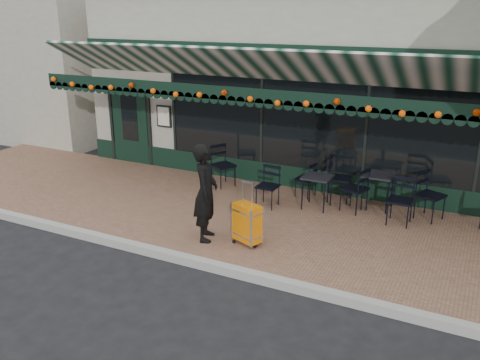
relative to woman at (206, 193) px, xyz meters
The scene contains 16 objects.
ground 1.35m from the woman, 49.21° to the right, with size 80.00×80.00×0.00m, color black.
sidewalk 1.74m from the woman, 66.60° to the left, with size 18.00×4.00×0.15m, color brown.
curb 1.34m from the woman, 52.38° to the right, with size 18.00×0.16×0.15m, color #9E9E99.
restaurant_building 7.30m from the woman, 85.40° to the left, with size 12.00×9.60×4.50m.
neighbor_building_left 14.49m from the woman, 149.45° to the left, with size 12.00×8.00×4.80m, color #A9A594.
woman is the anchor object (origin of this frame).
suitcase 0.90m from the woman, 10.44° to the left, with size 0.57×0.44×1.14m.
cafe_table_a 3.74m from the woman, 49.99° to the left, with size 0.60×0.60×0.74m.
cafe_table_b 2.66m from the woman, 61.01° to the left, with size 0.56×0.56×0.69m.
chair_a_left 3.23m from the woman, 51.05° to the left, with size 0.47×0.47×0.93m, color black, non-canonical shape.
chair_a_right 4.41m from the woman, 38.45° to the left, with size 0.48×0.48×0.96m, color black, non-canonical shape.
chair_a_front 3.73m from the woman, 36.99° to the left, with size 0.46×0.46×0.92m, color black, non-canonical shape.
chair_b_left 3.04m from the woman, 73.72° to the left, with size 0.39×0.39×0.78m, color black, non-canonical shape.
chair_b_right 3.35m from the woman, 61.66° to the left, with size 0.49×0.49×0.99m, color black, non-canonical shape.
chair_b_front 2.01m from the woman, 79.85° to the left, with size 0.43×0.43×0.86m, color black, non-canonical shape.
chair_solo 2.92m from the woman, 112.45° to the left, with size 0.48×0.48×0.97m, color black, non-canonical shape.
Camera 1 is at (3.69, -6.51, 4.06)m, focal length 38.00 mm.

